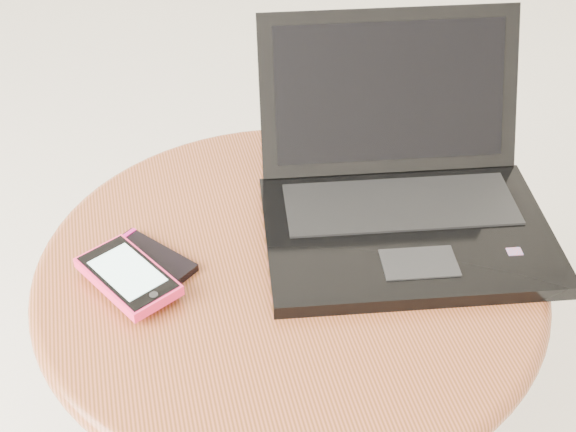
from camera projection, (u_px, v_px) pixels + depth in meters
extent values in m
cylinder|color=#512914|center=(290.00, 394.00, 1.05)|extent=(0.09, 0.09, 0.40)
cylinder|color=#5F3313|center=(290.00, 271.00, 0.92)|extent=(0.54, 0.54, 0.03)
torus|color=#5F3313|center=(290.00, 271.00, 0.92)|extent=(0.57, 0.57, 0.03)
cube|color=black|center=(408.00, 235.00, 0.93)|extent=(0.35, 0.27, 0.02)
cube|color=black|center=(400.00, 204.00, 0.96)|extent=(0.28, 0.14, 0.00)
cube|color=black|center=(419.00, 263.00, 0.88)|extent=(0.09, 0.06, 0.00)
cube|color=red|center=(515.00, 251.00, 0.90)|extent=(0.02, 0.01, 0.00)
cube|color=black|center=(389.00, 92.00, 0.99)|extent=(0.32, 0.13, 0.18)
cube|color=black|center=(390.00, 92.00, 0.98)|extent=(0.28, 0.10, 0.15)
cube|color=black|center=(147.00, 261.00, 0.90)|extent=(0.11, 0.11, 0.01)
cube|color=#C51773|center=(117.00, 241.00, 0.92)|extent=(0.05, 0.04, 0.00)
cube|color=#FF275F|center=(128.00, 276.00, 0.87)|extent=(0.11, 0.13, 0.01)
cube|color=black|center=(127.00, 272.00, 0.86)|extent=(0.10, 0.12, 0.00)
cube|color=silver|center=(127.00, 271.00, 0.86)|extent=(0.08, 0.09, 0.00)
cylinder|color=black|center=(154.00, 295.00, 0.84)|extent=(0.01, 0.01, 0.00)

